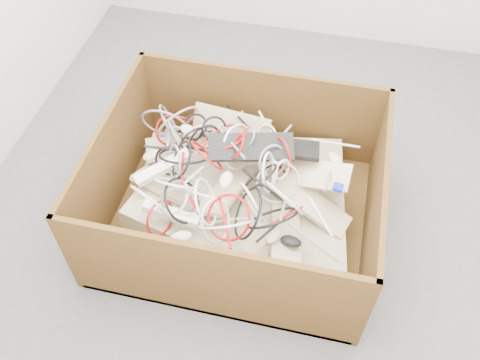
% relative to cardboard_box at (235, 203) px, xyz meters
% --- Properties ---
extents(ground, '(3.00, 3.00, 0.00)m').
position_rel_cardboard_box_xyz_m(ground, '(0.12, 0.22, -0.14)').
color(ground, '#4C4B4E').
rests_on(ground, ground).
extents(cardboard_box, '(1.31, 1.09, 0.57)m').
position_rel_cardboard_box_xyz_m(cardboard_box, '(0.00, 0.00, 0.00)').
color(cardboard_box, '#37200D').
rests_on(cardboard_box, ground).
extents(keyboard_pile, '(1.13, 0.93, 0.34)m').
position_rel_cardboard_box_xyz_m(keyboard_pile, '(0.05, 0.05, 0.15)').
color(keyboard_pile, '#CCB690').
rests_on(keyboard_pile, cardboard_box).
extents(mice_scatter, '(0.99, 0.69, 0.20)m').
position_rel_cardboard_box_xyz_m(mice_scatter, '(0.01, -0.04, 0.20)').
color(mice_scatter, beige).
rests_on(mice_scatter, keyboard_pile).
extents(power_strip_left, '(0.25, 0.22, 0.11)m').
position_rel_cardboard_box_xyz_m(power_strip_left, '(-0.34, -0.05, 0.24)').
color(power_strip_left, white).
rests_on(power_strip_left, keyboard_pile).
extents(power_strip_right, '(0.26, 0.06, 0.09)m').
position_rel_cardboard_box_xyz_m(power_strip_right, '(-0.23, -0.27, 0.20)').
color(power_strip_right, white).
rests_on(power_strip_right, keyboard_pile).
extents(vga_plug, '(0.05, 0.05, 0.03)m').
position_rel_cardboard_box_xyz_m(vga_plug, '(0.48, 0.02, 0.24)').
color(vga_plug, '#0C19BF').
rests_on(vga_plug, keyboard_pile).
extents(cable_tangle, '(1.17, 0.90, 0.44)m').
position_rel_cardboard_box_xyz_m(cable_tangle, '(-0.10, -0.01, 0.25)').
color(cable_tangle, gray).
rests_on(cable_tangle, keyboard_pile).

